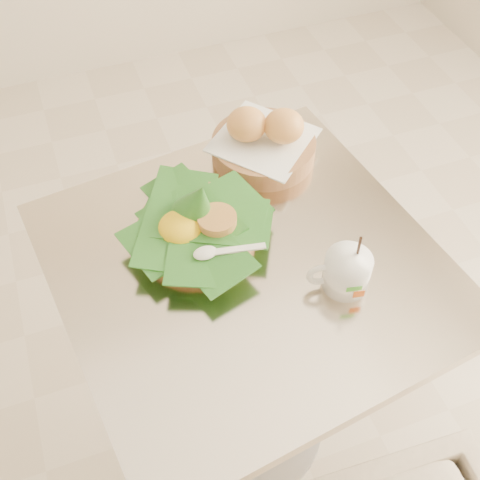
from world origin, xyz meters
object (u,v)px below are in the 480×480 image
object	(u,v)px
cafe_table	(246,324)
rice_basket	(196,223)
coffee_mug	(346,271)
bread_basket	(264,141)

from	to	relation	value
cafe_table	rice_basket	size ratio (longest dim) A/B	2.78
rice_basket	coffee_mug	distance (m)	0.30
cafe_table	bread_basket	distance (m)	0.40
bread_basket	rice_basket	bearing A→B (deg)	-140.43
coffee_mug	cafe_table	bearing A→B (deg)	143.75
rice_basket	bread_basket	world-z (taller)	rice_basket
bread_basket	coffee_mug	size ratio (longest dim) A/B	1.85
cafe_table	bread_basket	world-z (taller)	bread_basket
bread_basket	coffee_mug	xyz separation A→B (m)	(0.01, -0.38, -0.00)
bread_basket	cafe_table	bearing A→B (deg)	-117.45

